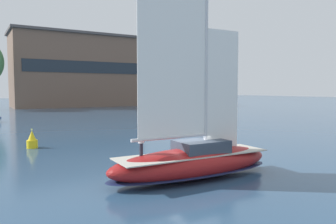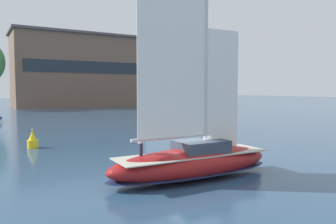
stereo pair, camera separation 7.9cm
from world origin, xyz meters
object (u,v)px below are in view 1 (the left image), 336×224
sailboat_moored_mid_channel (207,112)px  sailboat_moored_far_slip (199,109)px  sailboat_main (194,159)px  channel_buoy (32,140)px

sailboat_moored_mid_channel → sailboat_moored_far_slip: size_ratio=1.07×
sailboat_main → sailboat_moored_far_slip: (34.24, 46.45, -0.47)m
sailboat_main → channel_buoy: sailboat_main is taller
sailboat_main → sailboat_moored_mid_channel: (28.52, 35.82, -0.42)m
sailboat_moored_mid_channel → sailboat_moored_far_slip: sailboat_moored_mid_channel is taller
sailboat_main → sailboat_moored_far_slip: bearing=53.6°
sailboat_moored_far_slip → channel_buoy: sailboat_moored_far_slip is taller
sailboat_main → channel_buoy: size_ratio=8.58×
sailboat_main → sailboat_moored_mid_channel: 45.79m
sailboat_moored_far_slip → channel_buoy: (-41.06, -30.58, -0.02)m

